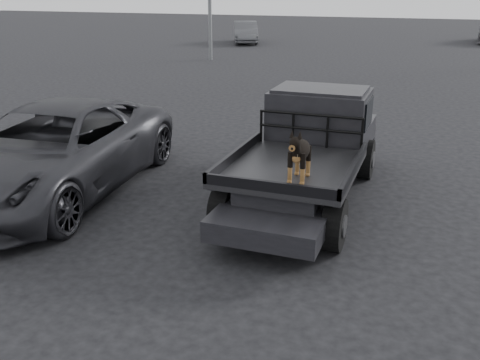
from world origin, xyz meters
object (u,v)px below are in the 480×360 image
at_px(dog, 300,154).
at_px(parked_suv, 52,151).
at_px(distant_car_a, 246,32).
at_px(flatbed_ute, 305,175).

relative_size(dog, parked_suv, 0.13).
xyz_separation_m(parked_suv, distant_car_a, (-5.70, 26.17, -0.11)).
relative_size(flatbed_ute, distant_car_a, 1.32).
height_order(dog, distant_car_a, dog).
distance_m(dog, parked_suv, 4.59).
bearing_deg(flatbed_ute, parked_suv, -164.49).
bearing_deg(dog, distant_car_a, 111.17).
xyz_separation_m(flatbed_ute, parked_suv, (-4.30, -1.19, 0.32)).
distance_m(parked_suv, distant_car_a, 26.78).
xyz_separation_m(dog, parked_suv, (-4.55, 0.31, -0.51)).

